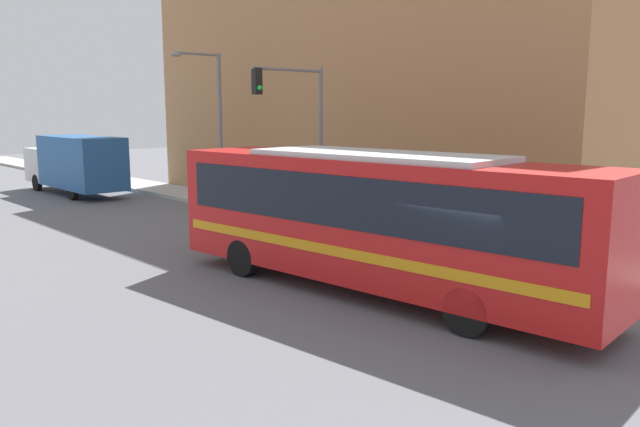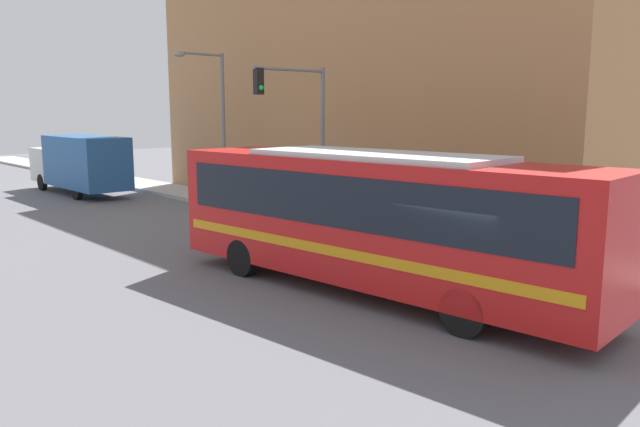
{
  "view_description": "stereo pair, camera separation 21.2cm",
  "coord_description": "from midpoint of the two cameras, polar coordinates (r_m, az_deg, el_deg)",
  "views": [
    {
      "loc": [
        -11.09,
        -7.16,
        4.4
      ],
      "look_at": [
        0.91,
        5.67,
        1.48
      ],
      "focal_mm": 35.0,
      "sensor_mm": 36.0,
      "label": 1
    },
    {
      "loc": [
        -10.93,
        -7.3,
        4.4
      ],
      "look_at": [
        0.91,
        5.67,
        1.48
      ],
      "focal_mm": 35.0,
      "sensor_mm": 36.0,
      "label": 2
    }
  ],
  "objects": [
    {
      "name": "street_lamp",
      "position": [
        29.17,
        -9.92,
        8.96
      ],
      "size": [
        2.56,
        0.28,
        6.77
      ],
      "color": "slate",
      "rests_on": "sidewalk"
    },
    {
      "name": "delivery_truck",
      "position": [
        35.33,
        -21.67,
        4.34
      ],
      "size": [
        2.31,
        8.44,
        3.07
      ],
      "color": "#265999",
      "rests_on": "ground_plane"
    },
    {
      "name": "traffic_light_pole",
      "position": [
        23.18,
        -2.14,
        8.75
      ],
      "size": [
        3.28,
        0.35,
        5.8
      ],
      "color": "slate",
      "rests_on": "sidewalk"
    },
    {
      "name": "pedestrian_near_corner",
      "position": [
        23.37,
        5.28,
        1.21
      ],
      "size": [
        0.34,
        0.34,
        1.75
      ],
      "color": "#47382D",
      "rests_on": "sidewalk"
    },
    {
      "name": "parking_meter",
      "position": [
        24.17,
        -0.8,
        1.61
      ],
      "size": [
        0.14,
        0.14,
        1.39
      ],
      "color": "slate",
      "rests_on": "sidewalk"
    },
    {
      "name": "ground_plane",
      "position": [
        13.88,
        13.07,
        -9.29
      ],
      "size": [
        120.0,
        120.0,
        0.0
      ],
      "primitive_type": "plane",
      "color": "slate"
    },
    {
      "name": "fire_hydrant",
      "position": [
        20.3,
        10.63,
        -1.65
      ],
      "size": [
        0.28,
        0.38,
        0.76
      ],
      "color": "#999999",
      "rests_on": "sidewalk"
    },
    {
      "name": "sidewalk",
      "position": [
        32.3,
        -11.28,
        1.58
      ],
      "size": [
        2.63,
        70.0,
        0.18
      ],
      "color": "#B7B2A8",
      "rests_on": "ground_plane"
    },
    {
      "name": "city_bus",
      "position": [
        14.94,
        4.65,
        0.05
      ],
      "size": [
        3.45,
        11.62,
        3.42
      ],
      "rotation": [
        0.0,
        0.0,
        0.08
      ],
      "color": "red",
      "rests_on": "ground_plane"
    },
    {
      "name": "building_facade",
      "position": [
        29.42,
        3.06,
        13.29
      ],
      "size": [
        6.0,
        24.26,
        12.77
      ],
      "color": "#B27A4C",
      "rests_on": "ground_plane"
    }
  ]
}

